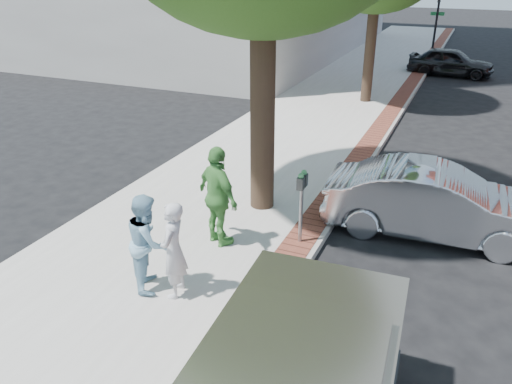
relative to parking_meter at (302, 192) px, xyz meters
The scene contains 12 objects.
ground 1.57m from the parking_meter, 134.71° to the right, with size 120.00×120.00×0.00m, color black.
sidewalk 7.70m from the parking_meter, 106.83° to the left, with size 5.00×60.00×0.15m, color #9E9991.
brick_strip 7.36m from the parking_meter, 90.04° to the left, with size 0.60×60.00×0.01m, color brown.
curb 7.38m from the parking_meter, 87.29° to the left, with size 0.10×60.00×0.15m, color gray.
office_base 25.33m from the parking_meter, 122.77° to the left, with size 18.20×22.20×4.00m, color gray.
signal_near 21.31m from the parking_meter, 89.47° to the left, with size 0.70×0.15×3.80m.
parking_meter is the anchor object (origin of this frame).
person_gray 2.73m from the parking_meter, 118.63° to the right, with size 0.60×0.39×1.64m, color #BABBC0.
person_officer 2.97m from the parking_meter, 127.83° to the right, with size 0.81×0.63×1.66m, color #7FADC5.
person_green 1.56m from the parking_meter, 154.52° to the right, with size 1.15×0.48×1.96m, color #4D9443.
sedan_silver 2.84m from the parking_meter, 35.32° to the left, with size 1.52×4.36×1.44m, color silver.
bg_car 18.38m from the parking_meter, 85.71° to the left, with size 1.59×3.96×1.35m, color black.
Camera 1 is at (3.30, -7.33, 5.11)m, focal length 35.00 mm.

